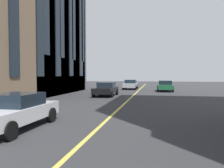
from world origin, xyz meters
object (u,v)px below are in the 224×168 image
(car_silver_parked_b, at_px, (131,84))
(car_green_oncoming, at_px, (165,86))
(car_white_near, at_px, (14,111))
(car_black_far, at_px, (106,89))

(car_silver_parked_b, relative_size, car_green_oncoming, 1.00)
(car_white_near, relative_size, car_green_oncoming, 1.00)
(car_silver_parked_b, relative_size, car_black_far, 1.00)
(car_silver_parked_b, bearing_deg, car_black_far, 173.45)
(car_white_near, bearing_deg, car_silver_parked_b, -4.24)
(car_silver_parked_b, height_order, car_green_oncoming, same)
(car_black_far, bearing_deg, car_silver_parked_b, -6.55)
(car_silver_parked_b, xyz_separation_m, car_black_far, (-10.94, 1.26, 0.00))
(car_silver_parked_b, bearing_deg, car_green_oncoming, -124.78)
(car_black_far, bearing_deg, car_white_near, 177.58)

